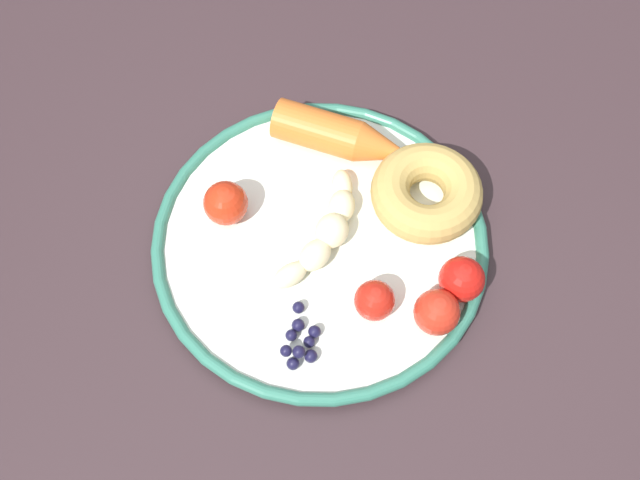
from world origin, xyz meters
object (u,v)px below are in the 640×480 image
(tomato_mid, at_px, (375,300))
(tomato_extra, at_px, (462,279))
(dining_table, at_px, (324,238))
(tomato_near, at_px, (437,312))
(banana, at_px, (327,230))
(tomato_far, at_px, (226,203))
(donut, at_px, (427,193))
(plate, at_px, (320,241))
(blueberry_pile, at_px, (300,340))
(carrot_orange, at_px, (345,138))

(tomato_mid, height_order, tomato_extra, tomato_extra)
(tomato_mid, distance_m, tomato_extra, 0.08)
(dining_table, distance_m, tomato_near, 0.21)
(tomato_extra, bearing_deg, banana, -96.43)
(banana, distance_m, tomato_far, 0.10)
(tomato_far, distance_m, tomato_extra, 0.22)
(donut, distance_m, tomato_mid, 0.12)
(tomato_far, height_order, tomato_extra, same)
(tomato_far, bearing_deg, banana, 93.82)
(plate, bearing_deg, tomato_far, -89.71)
(donut, xyz_separation_m, tomato_near, (0.11, 0.04, 0.00))
(banana, relative_size, blueberry_pile, 2.40)
(carrot_orange, bearing_deg, blueberry_pile, 6.40)
(plate, distance_m, tomato_extra, 0.13)
(donut, relative_size, tomato_extra, 2.56)
(tomato_mid, bearing_deg, plate, -127.23)
(tomato_near, distance_m, tomato_extra, 0.04)
(banana, bearing_deg, blueberry_pile, 5.52)
(banana, relative_size, tomato_near, 3.61)
(plate, height_order, tomato_extra, tomato_extra)
(dining_table, xyz_separation_m, tomato_extra, (0.06, 0.14, 0.13))
(tomato_mid, bearing_deg, tomato_near, 95.25)
(blueberry_pile, distance_m, tomato_far, 0.14)
(dining_table, bearing_deg, carrot_orange, 173.61)
(blueberry_pile, distance_m, tomato_near, 0.12)
(blueberry_pile, height_order, tomato_near, tomato_near)
(dining_table, relative_size, plate, 3.38)
(tomato_mid, bearing_deg, tomato_extra, 121.70)
(dining_table, height_order, carrot_orange, carrot_orange)
(donut, relative_size, blueberry_pile, 1.73)
(banana, distance_m, tomato_near, 0.12)
(carrot_orange, xyz_separation_m, tomato_near, (0.15, 0.13, 0.00))
(dining_table, bearing_deg, tomato_near, 52.57)
(carrot_orange, relative_size, tomato_extra, 3.48)
(tomato_mid, bearing_deg, donut, 172.14)
(banana, bearing_deg, plate, -37.99)
(blueberry_pile, relative_size, tomato_near, 1.50)
(plate, xyz_separation_m, tomato_mid, (0.05, 0.06, 0.02))
(banana, height_order, tomato_mid, tomato_mid)
(donut, bearing_deg, plate, -50.09)
(banana, xyz_separation_m, tomato_near, (0.05, 0.11, 0.01))
(tomato_far, relative_size, tomato_extra, 1.02)
(carrot_orange, bearing_deg, dining_table, -6.39)
(dining_table, bearing_deg, banana, 19.42)
(plate, xyz_separation_m, donut, (-0.07, 0.08, 0.02))
(donut, bearing_deg, tomato_far, -68.24)
(plate, distance_m, tomato_mid, 0.08)
(blueberry_pile, bearing_deg, carrot_orange, -173.60)
(donut, height_order, tomato_mid, same)
(banana, xyz_separation_m, tomato_mid, (0.06, 0.06, 0.01))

